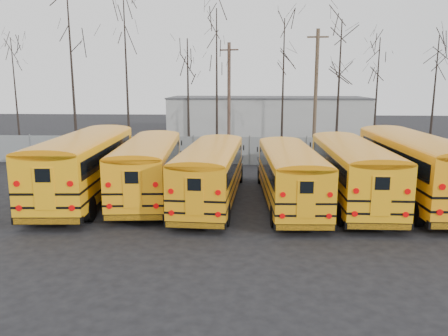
# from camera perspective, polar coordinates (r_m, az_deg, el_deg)

# --- Properties ---
(ground) EXTENTS (120.00, 120.00, 0.00)m
(ground) POSITION_cam_1_polar(r_m,az_deg,el_deg) (19.58, 3.30, -6.15)
(ground) COLOR black
(ground) RESTS_ON ground
(fence) EXTENTS (40.00, 0.04, 2.00)m
(fence) POSITION_cam_1_polar(r_m,az_deg,el_deg) (31.07, 3.35, 2.24)
(fence) COLOR gray
(fence) RESTS_ON ground
(distant_building) EXTENTS (22.00, 8.00, 4.00)m
(distant_building) POSITION_cam_1_polar(r_m,az_deg,el_deg) (50.87, 5.65, 6.83)
(distant_building) COLOR #A8A8A3
(distant_building) RESTS_ON ground
(bus_a) EXTENTS (3.48, 12.09, 3.34)m
(bus_a) POSITION_cam_1_polar(r_m,az_deg,el_deg) (23.01, -17.59, 0.98)
(bus_a) COLOR black
(bus_a) RESTS_ON ground
(bus_b) EXTENTS (3.39, 11.02, 3.04)m
(bus_b) POSITION_cam_1_polar(r_m,az_deg,el_deg) (22.39, -9.75, 0.62)
(bus_b) COLOR black
(bus_b) RESTS_ON ground
(bus_c) EXTENTS (2.93, 10.61, 2.94)m
(bus_c) POSITION_cam_1_polar(r_m,az_deg,el_deg) (21.00, -1.69, -0.09)
(bus_c) COLOR black
(bus_c) RESTS_ON ground
(bus_d) EXTENTS (2.84, 10.33, 2.86)m
(bus_d) POSITION_cam_1_polar(r_m,az_deg,el_deg) (20.92, 8.56, -0.38)
(bus_d) COLOR black
(bus_d) RESTS_ON ground
(bus_e) EXTENTS (2.58, 11.01, 3.07)m
(bus_e) POSITION_cam_1_polar(r_m,az_deg,el_deg) (21.89, 16.28, 0.14)
(bus_e) COLOR black
(bus_e) RESTS_ON ground
(bus_f) EXTENTS (3.06, 12.11, 3.37)m
(bus_f) POSITION_cam_1_polar(r_m,az_deg,el_deg) (23.29, 23.53, 0.73)
(bus_f) COLOR black
(bus_f) RESTS_ON ground
(utility_pole_left) EXTENTS (1.57, 0.55, 9.01)m
(utility_pole_left) POSITION_cam_1_polar(r_m,az_deg,el_deg) (37.14, 0.65, 9.35)
(utility_pole_left) COLOR #4F392D
(utility_pole_left) RESTS_ON ground
(utility_pole_right) EXTENTS (1.82, 0.32, 10.23)m
(utility_pole_right) POSITION_cam_1_polar(r_m,az_deg,el_deg) (39.19, 11.91, 10.13)
(utility_pole_right) COLOR brown
(utility_pole_right) RESTS_ON ground
(tree_0) EXTENTS (0.26, 0.26, 9.31)m
(tree_0) POSITION_cam_1_polar(r_m,az_deg,el_deg) (40.06, -25.55, 8.45)
(tree_0) COLOR black
(tree_0) RESTS_ON ground
(tree_1) EXTENTS (0.26, 0.26, 12.92)m
(tree_1) POSITION_cam_1_polar(r_m,az_deg,el_deg) (34.76, -19.23, 11.63)
(tree_1) COLOR black
(tree_1) RESTS_ON ground
(tree_2) EXTENTS (0.26, 0.26, 12.95)m
(tree_2) POSITION_cam_1_polar(r_m,az_deg,el_deg) (36.96, -12.62, 11.94)
(tree_2) COLOR black
(tree_2) RESTS_ON ground
(tree_3) EXTENTS (0.26, 0.26, 9.09)m
(tree_3) POSITION_cam_1_polar(r_m,az_deg,el_deg) (34.75, -4.70, 9.05)
(tree_3) COLOR black
(tree_3) RESTS_ON ground
(tree_4) EXTENTS (0.26, 0.26, 11.06)m
(tree_4) POSITION_cam_1_polar(r_m,az_deg,el_deg) (33.20, -0.95, 10.69)
(tree_4) COLOR black
(tree_4) RESTS_ON ground
(tree_5) EXTENTS (0.26, 0.26, 10.31)m
(tree_5) POSITION_cam_1_polar(r_m,az_deg,el_deg) (33.09, 7.69, 9.94)
(tree_5) COLOR black
(tree_5) RESTS_ON ground
(tree_6) EXTENTS (0.26, 0.26, 10.16)m
(tree_6) POSITION_cam_1_polar(r_m,az_deg,el_deg) (33.21, 14.72, 9.55)
(tree_6) COLOR black
(tree_6) RESTS_ON ground
(tree_7) EXTENTS (0.26, 0.26, 9.18)m
(tree_7) POSITION_cam_1_polar(r_m,az_deg,el_deg) (36.86, 19.27, 8.66)
(tree_7) COLOR black
(tree_7) RESTS_ON ground
(tree_8) EXTENTS (0.26, 0.26, 9.38)m
(tree_8) POSITION_cam_1_polar(r_m,az_deg,el_deg) (39.15, 25.73, 8.44)
(tree_8) COLOR black
(tree_8) RESTS_ON ground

